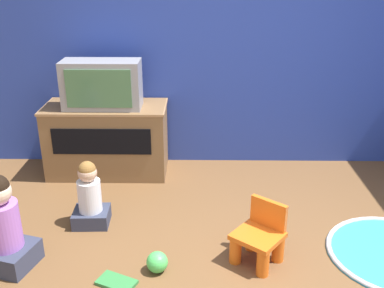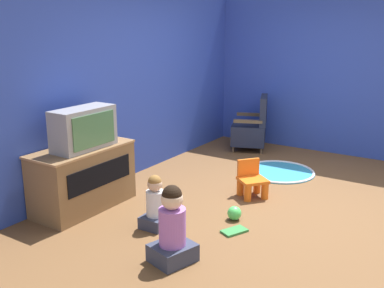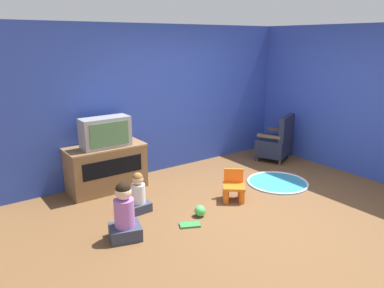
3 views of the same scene
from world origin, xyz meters
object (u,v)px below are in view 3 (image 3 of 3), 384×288
toy_ball (200,211)px  black_armchair (276,143)px  television (105,132)px  book (190,225)px  child_watching_center (138,195)px  yellow_kid_chair (234,188)px  child_watching_left (124,214)px  tv_cabinet (106,167)px

toy_ball → black_armchair: bearing=22.2°
television → black_armchair: 3.38m
book → child_watching_center: bearing=-41.5°
black_armchair → yellow_kid_chair: (-1.94, -0.94, -0.17)m
yellow_kid_chair → television: bearing=172.7°
child_watching_left → toy_ball: 1.10m
book → tv_cabinet: bearing=-53.5°
black_armchair → toy_ball: 2.89m
television → yellow_kid_chair: size_ratio=1.66×
child_watching_left → book: (0.80, -0.20, -0.30)m
television → book: bearing=-77.7°
yellow_kid_chair → book: yellow_kid_chair is taller
television → yellow_kid_chair: bearing=-45.9°
yellow_kid_chair → book: bearing=-125.4°
tv_cabinet → child_watching_center: (0.04, -1.00, -0.12)m
black_armchair → toy_ball: black_armchair is taller
yellow_kid_chair → black_armchair: bearing=64.5°
tv_cabinet → child_watching_left: size_ratio=1.68×
yellow_kid_chair → child_watching_left: 1.80m
television → child_watching_center: bearing=-87.8°
tv_cabinet → child_watching_left: child_watching_left is taller
yellow_kid_chair → child_watching_left: size_ratio=0.62×
tv_cabinet → yellow_kid_chair: (1.36, -1.46, -0.19)m
tv_cabinet → black_armchair: 3.34m
book → toy_ball: bearing=-127.5°
yellow_kid_chair → child_watching_left: child_watching_left is taller
child_watching_center → toy_ball: 0.87m
tv_cabinet → toy_ball: 1.75m
toy_ball → book: toy_ball is taller
child_watching_center → toy_ball: child_watching_center is taller
tv_cabinet → child_watching_left: bearing=-105.8°
tv_cabinet → book: (0.37, -1.75, -0.36)m
black_armchair → child_watching_center: black_armchair is taller
child_watching_left → child_watching_center: size_ratio=1.26×
child_watching_left → television: bearing=89.9°
black_armchair → child_watching_left: 3.88m
television → black_armchair: television is taller
tv_cabinet → yellow_kid_chair: 2.01m
child_watching_center → black_armchair: bearing=6.1°
television → child_watching_center: television is taller
black_armchair → child_watching_center: bearing=-13.9°
television → child_watching_left: bearing=-106.4°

